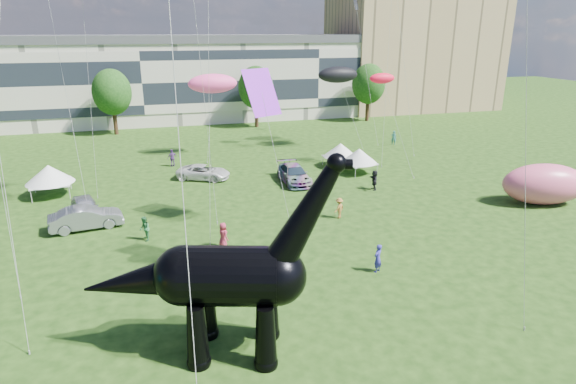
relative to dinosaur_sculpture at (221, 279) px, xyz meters
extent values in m
plane|color=#16330C|center=(4.87, -1.41, -3.63)|extent=(220.00, 220.00, 0.00)
cube|color=beige|center=(-3.13, 60.59, 2.37)|extent=(78.00, 11.00, 12.00)
cube|color=tan|center=(44.87, 63.59, 7.37)|extent=(28.00, 18.00, 22.00)
cylinder|color=#382314|center=(-7.13, 51.59, -2.03)|extent=(0.56, 0.56, 3.20)
ellipsoid|color=#14380F|center=(-7.13, 51.59, 2.69)|extent=(5.20, 5.20, 6.24)
cylinder|color=#382314|center=(12.87, 51.59, -2.03)|extent=(0.56, 0.56, 3.20)
ellipsoid|color=#14380F|center=(12.87, 51.59, 2.69)|extent=(5.20, 5.20, 6.24)
cylinder|color=#382314|center=(30.87, 51.59, -2.03)|extent=(0.56, 0.56, 3.20)
ellipsoid|color=#14380F|center=(30.87, 51.59, 2.69)|extent=(5.20, 5.20, 6.24)
cone|color=black|center=(-1.21, -0.75, -2.17)|extent=(1.26, 1.26, 2.92)
sphere|color=black|center=(-1.21, -0.75, -3.45)|extent=(1.07, 1.07, 1.07)
cone|color=black|center=(-0.59, 1.30, -2.17)|extent=(1.26, 1.26, 2.92)
sphere|color=black|center=(-0.59, 1.30, -3.45)|extent=(1.07, 1.07, 1.07)
cone|color=black|center=(1.58, -1.60, -2.17)|extent=(1.26, 1.26, 2.92)
sphere|color=black|center=(1.58, -1.60, -3.45)|extent=(1.07, 1.07, 1.07)
cone|color=black|center=(2.20, 0.44, -2.17)|extent=(1.26, 1.26, 2.92)
sphere|color=black|center=(2.20, 0.44, -3.45)|extent=(1.07, 1.07, 1.07)
cylinder|color=black|center=(0.40, -0.12, 0.16)|extent=(4.67, 3.70, 2.62)
sphere|color=black|center=(-1.55, 0.47, 0.16)|extent=(2.62, 2.62, 2.62)
sphere|color=black|center=(2.35, -0.72, 0.16)|extent=(2.53, 2.53, 2.53)
cone|color=black|center=(3.49, -1.07, 2.98)|extent=(3.93, 2.47, 5.15)
sphere|color=black|center=(4.62, -1.42, 5.21)|extent=(0.82, 0.82, 0.82)
cylinder|color=black|center=(4.90, -1.50, 5.16)|extent=(0.78, 0.61, 0.43)
cone|color=black|center=(-3.47, 1.06, -0.16)|extent=(5.51, 3.46, 2.85)
imported|color=#BBBBC0|center=(-7.82, 19.23, -2.84)|extent=(2.80, 4.91, 1.58)
imported|color=gray|center=(-7.50, 16.80, -2.79)|extent=(5.32, 2.60, 1.68)
imported|color=silver|center=(2.14, 26.82, -2.92)|extent=(5.62, 4.33, 1.42)
imported|color=#595960|center=(10.30, 23.38, -2.80)|extent=(2.37, 5.71, 1.65)
cube|color=silver|center=(17.50, 24.67, -2.57)|extent=(3.42, 3.42, 0.12)
cone|color=silver|center=(17.50, 24.67, -1.80)|extent=(4.33, 4.33, 1.44)
cylinder|color=#999999|center=(16.47, 23.07, -3.10)|extent=(0.06, 0.06, 1.06)
cylinder|color=#999999|center=(19.10, 23.64, -3.10)|extent=(0.06, 0.06, 1.06)
cylinder|color=#999999|center=(15.91, 25.70, -3.10)|extent=(0.06, 0.06, 1.06)
cylinder|color=#999999|center=(18.54, 26.27, -3.10)|extent=(0.06, 0.06, 1.06)
cube|color=silver|center=(16.62, 27.46, -2.58)|extent=(3.37, 3.37, 0.11)
cone|color=silver|center=(16.62, 27.46, -1.81)|extent=(4.27, 4.27, 1.43)
cylinder|color=#999999|center=(15.57, 25.88, -3.10)|extent=(0.06, 0.06, 1.05)
cylinder|color=#999999|center=(18.19, 26.41, -3.10)|extent=(0.06, 0.06, 1.05)
cylinder|color=#999999|center=(15.05, 28.50, -3.10)|extent=(0.06, 0.06, 1.05)
cylinder|color=#999999|center=(17.67, 29.03, -3.10)|extent=(0.06, 0.06, 1.05)
cube|color=silver|center=(-11.22, 25.50, -2.46)|extent=(3.47, 3.47, 0.13)
cone|color=silver|center=(-11.22, 25.50, -1.62)|extent=(4.39, 4.39, 1.58)
cylinder|color=#999999|center=(-12.54, 23.88, -3.05)|extent=(0.06, 0.06, 1.16)
cylinder|color=#999999|center=(-9.60, 24.18, -3.05)|extent=(0.06, 0.06, 1.16)
cylinder|color=#999999|center=(-12.84, 26.82, -3.05)|extent=(0.06, 0.06, 1.16)
cylinder|color=#999999|center=(-9.90, 27.12, -3.05)|extent=(0.06, 0.06, 1.16)
ellipsoid|color=#F05D86|center=(28.56, 12.08, -1.91)|extent=(7.53, 5.18, 3.43)
imported|color=#2E2997|center=(10.01, 4.91, -2.74)|extent=(0.78, 0.71, 1.78)
imported|color=black|center=(16.70, 19.33, -2.71)|extent=(0.87, 1.77, 1.83)
imported|color=#A42941|center=(1.64, 10.92, -2.76)|extent=(0.86, 1.00, 1.74)
imported|color=#9E672B|center=(11.03, 13.69, -2.81)|extent=(1.21, 1.09, 1.63)
imported|color=#5E3679|center=(-0.50, 32.49, -2.71)|extent=(1.17, 0.83, 1.84)
imported|color=#2F763F|center=(-3.39, 13.44, -2.76)|extent=(0.75, 0.91, 1.74)
imported|color=teal|center=(27.00, 35.23, -2.73)|extent=(0.78, 0.73, 1.78)
ellipsoid|color=red|center=(20.62, 26.78, 5.54)|extent=(2.66, 2.83, 1.05)
ellipsoid|color=#F0428C|center=(4.59, 35.82, 4.58)|extent=(5.88, 4.95, 2.11)
ellipsoid|color=black|center=(19.29, 35.55, 5.19)|extent=(4.94, 5.00, 1.89)
plane|color=purple|center=(5.20, 14.21, 6.13)|extent=(3.70, 2.86, 3.10)
plane|color=black|center=(24.41, 42.99, 13.32)|extent=(1.30, 1.12, 1.30)
camera|label=1|loc=(-2.27, -18.56, 10.22)|focal=30.00mm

